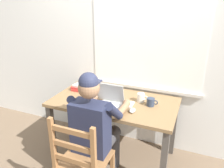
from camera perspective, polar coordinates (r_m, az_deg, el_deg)
The scene contains 14 objects.
ground_plane at distance 2.91m, azimuth 0.44°, elevation -17.83°, with size 8.00×8.00×0.00m, color brown.
back_wall at distance 2.73m, azimuth 4.25°, elevation 9.93°, with size 6.00×0.08×2.60m.
desk at distance 2.54m, azimuth 0.48°, elevation -6.36°, with size 1.40×0.75×0.75m.
seated_person at distance 2.17m, azimuth -4.23°, elevation -10.39°, with size 0.50×0.60×1.26m.
wooden_chair at distance 2.11m, azimuth -7.66°, elevation -19.31°, with size 0.42×0.42×0.95m.
laptop at distance 2.36m, azimuth -1.52°, elevation -4.52°, with size 0.33×0.29×0.23m.
computer_mouse at distance 2.27m, azimuth 5.28°, elevation -6.78°, with size 0.06×0.10×0.03m, color #ADAFB2.
coffee_mug_white at distance 2.48m, azimuth 7.51°, elevation -3.47°, with size 0.12×0.08×0.10m.
coffee_mug_dark at distance 2.41m, azimuth 9.98°, elevation -4.58°, with size 0.12×0.08×0.09m.
book_stack_main at distance 2.62m, azimuth -3.39°, elevation -2.14°, with size 0.21×0.17×0.07m.
book_stack_side at distance 2.80m, azimuth -8.41°, elevation -0.92°, with size 0.18×0.15×0.07m.
paper_pile_near_laptop at distance 2.38m, azimuth -2.44°, elevation -5.69°, with size 0.20×0.19×0.01m, color white.
paper_pile_back_corner at distance 2.43m, azimuth 2.56°, elevation -4.98°, with size 0.25×0.15×0.01m, color white.
paper_pile_side at distance 2.43m, azimuth -0.93°, elevation -4.96°, with size 0.19×0.19×0.01m, color white.
Camera 1 is at (0.84, -2.09, 1.84)m, focal length 35.48 mm.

